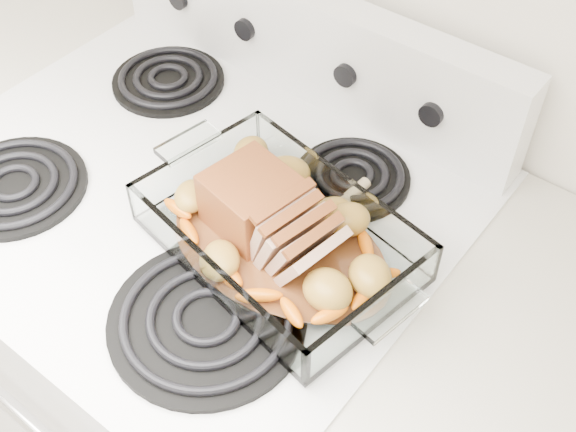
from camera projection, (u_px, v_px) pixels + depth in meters
The scene contains 5 objects.
electric_range at pixel (210, 348), 1.40m from camera, with size 0.78×0.70×1.12m.
baking_dish at pixel (279, 240), 0.96m from camera, with size 0.35×0.23×0.07m.
pork_roast at pixel (262, 214), 0.95m from camera, with size 0.20×0.11×0.09m.
roast_vegetables at pixel (293, 218), 0.97m from camera, with size 0.35×0.19×0.04m.
wooden_spoon at pixel (289, 259), 0.96m from camera, with size 0.06×0.28×0.02m.
Camera 1 is at (0.58, 1.16, 1.69)m, focal length 45.00 mm.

